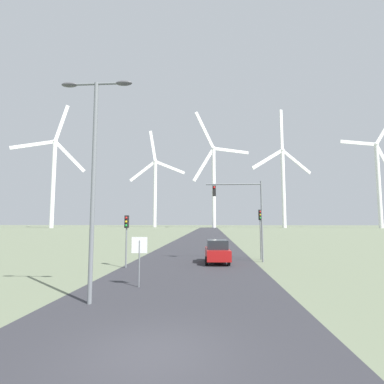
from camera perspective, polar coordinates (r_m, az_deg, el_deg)
ground_plane at (r=8.46m, az=-7.67°, el=-28.25°), size 600.00×600.00×0.00m
road_surface at (r=55.78m, az=2.15°, el=-9.06°), size 10.00×240.00×0.01m
streetlamp at (r=13.19m, az=-18.14°, el=5.91°), size 3.09×0.32×9.23m
stop_sign_near at (r=15.62m, az=-10.00°, el=-11.19°), size 0.81×0.07×2.49m
traffic_light_post_near_left at (r=22.12m, az=-12.37°, el=-6.94°), size 0.28×0.33×3.72m
traffic_light_post_near_right at (r=26.92m, az=12.89°, el=-5.78°), size 0.28×0.34×4.32m
traffic_light_mast_overhead at (r=25.24m, az=9.67°, el=-2.32°), size 4.67×0.35×6.65m
car_approaching at (r=24.25m, az=4.83°, el=-11.23°), size 2.02×4.19×1.83m
wind_turbine_far_left at (r=181.32m, az=-24.85°, el=3.22°), size 34.14×18.01×69.54m
wind_turbine_left at (r=194.99m, az=-7.05°, el=1.23°), size 35.00×9.04×62.93m
wind_turbine_center at (r=177.27m, az=4.15°, el=2.83°), size 34.09×15.45×68.30m
wind_turbine_right at (r=177.49m, az=16.94°, el=2.58°), size 37.71×20.16×68.12m
wind_turbine_far_right at (r=190.17m, az=31.91°, el=2.68°), size 32.09×5.15×62.79m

